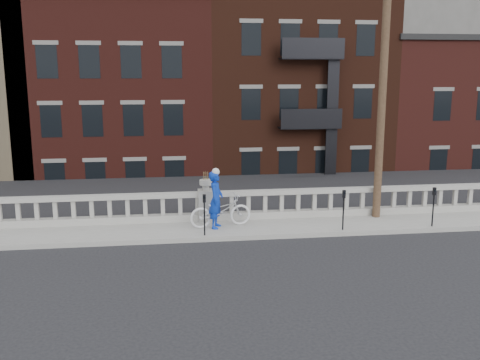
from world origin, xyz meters
name	(u,v)px	position (x,y,z in m)	size (l,w,h in m)	color
ground	(216,262)	(0.00, 0.00, 0.00)	(120.00, 120.00, 0.00)	black
sidewalk	(208,230)	(0.00, 3.00, 0.07)	(32.00, 2.20, 0.15)	gray
balustrade	(206,207)	(0.00, 3.95, 0.64)	(28.00, 0.34, 1.03)	gray
planter_pedestal	(206,202)	(0.00, 3.95, 0.83)	(0.55, 0.55, 1.76)	gray
lower_level	(194,111)	(0.56, 23.04, 2.63)	(80.00, 44.00, 20.80)	#605E59
utility_pole	(383,75)	(6.20, 3.60, 5.24)	(1.60, 0.28, 10.00)	#422D1E
parking_meter_b	(204,210)	(-0.18, 2.15, 1.00)	(0.10, 0.09, 1.36)	black
parking_meter_c	(344,205)	(4.46, 2.15, 1.00)	(0.10, 0.09, 1.36)	black
parking_meter_d	(434,202)	(7.63, 2.15, 1.00)	(0.10, 0.09, 1.36)	black
bicycle	(220,210)	(0.43, 3.11, 0.71)	(0.74, 2.12, 1.11)	silver
cyclist	(216,200)	(0.27, 2.98, 1.12)	(0.71, 0.47, 1.95)	#0B2FAB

